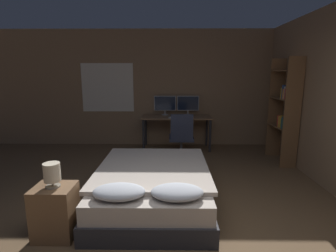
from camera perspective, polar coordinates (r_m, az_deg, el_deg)
name	(u,v)px	position (r m, az deg, el deg)	size (l,w,h in m)	color
wall_back	(176,89)	(6.25, 1.77, 8.11)	(12.00, 0.08, 2.70)	#8E7051
bed	(153,186)	(3.55, -3.30, -12.90)	(1.46, 1.94, 0.56)	#2D2D33
nightstand	(55,212)	(3.12, -23.29, -16.75)	(0.41, 0.36, 0.56)	brown
bedside_lamp	(52,173)	(2.95, -23.95, -9.33)	(0.17, 0.17, 0.25)	gray
desk	(177,120)	(5.94, 1.88, 1.27)	(1.56, 0.64, 0.75)	#846042
monitor_left	(165,104)	(6.11, -0.67, 4.81)	(0.51, 0.16, 0.45)	#B7B7BC
monitor_right	(188,104)	(6.12, 4.38, 4.79)	(0.51, 0.16, 0.45)	#B7B7BC
keyboard	(177,118)	(5.71, 1.93, 1.85)	(0.35, 0.13, 0.02)	#B7B7BC
computer_mouse	(189,117)	(5.72, 4.60, 1.93)	(0.07, 0.05, 0.04)	#B7B7BC
office_chair	(181,140)	(5.33, 2.93, -3.11)	(0.52, 0.52, 0.93)	black
bookshelf	(285,108)	(5.38, 24.19, 3.63)	(0.30, 0.78, 1.99)	brown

